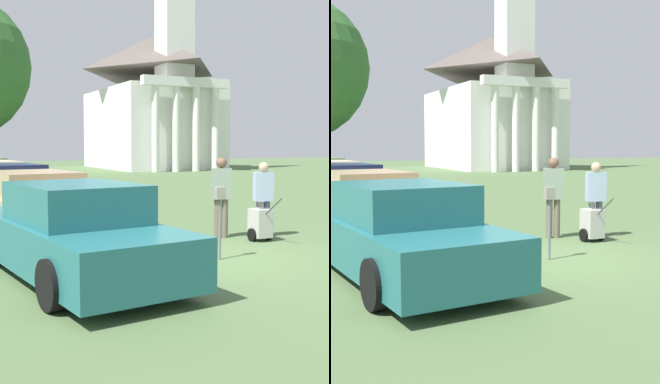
# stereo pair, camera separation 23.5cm
# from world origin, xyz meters

# --- Properties ---
(ground_plane) EXTENTS (120.00, 120.00, 0.00)m
(ground_plane) POSITION_xyz_m (0.00, 0.00, 0.00)
(ground_plane) COLOR #4C663D
(parked_car_teal) EXTENTS (2.53, 5.18, 1.47)m
(parked_car_teal) POSITION_xyz_m (-2.79, -0.10, 0.67)
(parked_car_teal) COLOR #23666B
(parked_car_teal) RESTS_ON ground_plane
(parked_car_tan) EXTENTS (2.44, 5.11, 1.49)m
(parked_car_tan) POSITION_xyz_m (-2.79, 3.31, 0.71)
(parked_car_tan) COLOR tan
(parked_car_tan) RESTS_ON ground_plane
(parked_car_navy) EXTENTS (2.41, 4.83, 1.53)m
(parked_car_navy) POSITION_xyz_m (-2.79, 6.74, 0.71)
(parked_car_navy) COLOR #19234C
(parked_car_navy) RESTS_ON ground_plane
(parking_meter) EXTENTS (0.18, 0.09, 1.30)m
(parking_meter) POSITION_xyz_m (-0.08, 0.02, 0.91)
(parking_meter) COLOR slate
(parking_meter) RESTS_ON ground_plane
(person_worker) EXTENTS (0.47, 0.34, 1.77)m
(person_worker) POSITION_xyz_m (1.09, 1.96, 1.01)
(person_worker) COLOR #665B4C
(person_worker) RESTS_ON ground_plane
(person_supervisor) EXTENTS (0.46, 0.31, 1.67)m
(person_supervisor) POSITION_xyz_m (1.99, 1.66, 0.95)
(person_supervisor) COLOR #515670
(person_supervisor) RESTS_ON ground_plane
(equipment_cart) EXTENTS (0.48, 0.99, 1.00)m
(equipment_cart) POSITION_xyz_m (1.66, 1.28, 0.39)
(equipment_cart) COLOR #B2B2AD
(equipment_cart) RESTS_ON ground_plane
(church) EXTENTS (8.72, 13.57, 25.85)m
(church) POSITION_xyz_m (13.72, 34.86, 6.50)
(church) COLOR white
(church) RESTS_ON ground_plane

